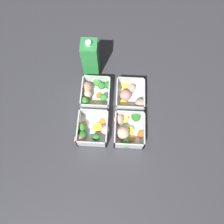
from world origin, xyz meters
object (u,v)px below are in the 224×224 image
object	(u,v)px
juice_carton	(91,59)
container_near_right	(130,97)
container_far_right	(94,93)
container_far_left	(90,131)
container_near_left	(127,129)

from	to	relation	value
juice_carton	container_near_right	bearing A→B (deg)	-127.29
container_far_right	container_near_right	bearing A→B (deg)	-93.16
container_far_left	juice_carton	size ratio (longest dim) A/B	0.72
container_near_right	container_far_left	distance (m)	0.23
container_near_left	container_far_right	distance (m)	0.21
container_near_left	container_far_right	bearing A→B (deg)	43.76
container_near_left	juice_carton	distance (m)	0.33
container_near_left	container_far_right	world-z (taller)	same
container_far_left	container_far_right	bearing A→B (deg)	0.15
container_near_left	juice_carton	world-z (taller)	juice_carton
container_far_left	juice_carton	distance (m)	0.31
container_near_left	juice_carton	xyz separation A→B (m)	(0.28, 0.17, 0.07)
container_near_left	container_near_right	bearing A→B (deg)	-4.10
container_near_left	container_far_left	bearing A→B (deg)	96.27
container_far_left	container_far_right	distance (m)	0.17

